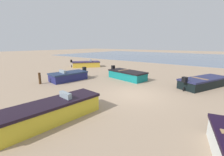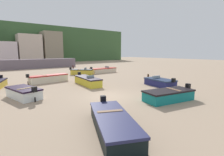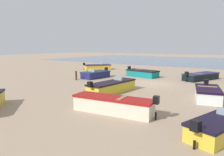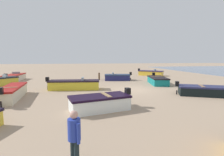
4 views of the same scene
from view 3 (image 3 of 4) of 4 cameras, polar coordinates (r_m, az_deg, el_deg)
The scene contains 11 objects.
ground_plane at distance 21.29m, azimuth 10.97°, elevation -1.51°, with size 160.00×160.00×0.00m, color tan.
tidal_water at distance 56.11m, azimuth 25.12°, elevation 4.09°, with size 80.00×36.00×0.06m, color slate.
boat_teal_0 at distance 25.82m, azimuth 8.23°, elevation 1.28°, with size 4.32×2.43×1.15m.
boat_white_2 at distance 16.05m, azimuth 24.60°, elevation -3.87°, with size 2.30×3.79×1.17m.
boat_yellow_4 at distance 33.35m, azimuth -3.99°, elevation 3.02°, with size 3.88×4.26×1.16m.
boat_navy_5 at distance 24.70m, azimuth -4.49°, elevation 0.98°, with size 2.19×3.78×1.11m.
boat_cream_6 at distance 11.75m, azimuth 0.27°, elevation -7.31°, with size 4.97×1.71×1.23m.
boat_yellow_8 at distance 9.89m, azimuth 27.12°, elevation -11.79°, with size 2.37×3.72×1.09m.
boat_yellow_9 at distance 16.88m, azimuth 0.02°, elevation -2.41°, with size 1.91×5.07×1.21m.
boat_black_10 at distance 25.10m, azimuth 23.00°, elevation 0.39°, with size 3.36×4.83×1.09m.
mooring_post_near_water at distance 23.45m, azimuth -9.75°, elevation 0.68°, with size 0.21×0.21×1.00m, color #482E19.
Camera 3 is at (-7.87, 19.44, 3.70)m, focal length 33.56 mm.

